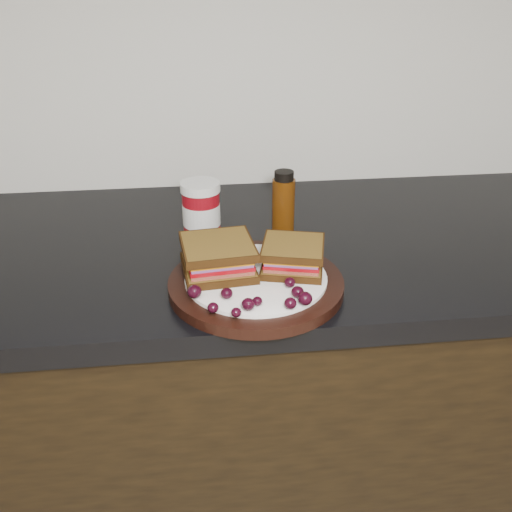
{
  "coord_description": "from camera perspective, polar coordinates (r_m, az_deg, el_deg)",
  "views": [
    {
      "loc": [
        -0.17,
        0.74,
        1.37
      ],
      "look_at": [
        -0.09,
        1.52,
        0.96
      ],
      "focal_mm": 40.0,
      "sensor_mm": 36.0,
      "label": 1
    }
  ],
  "objects": [
    {
      "name": "grape_8",
      "position": [
        0.85,
        4.18,
        -3.62
      ],
      "size": [
        0.02,
        0.02,
        0.02
      ],
      "primitive_type": "ellipsoid",
      "color": "black",
      "rests_on": "plate"
    },
    {
      "name": "grape_11",
      "position": [
        0.91,
        4.58,
        -1.48
      ],
      "size": [
        0.02,
        0.02,
        0.02
      ],
      "primitive_type": "ellipsoid",
      "color": "black",
      "rests_on": "plate"
    },
    {
      "name": "sandwich_right",
      "position": [
        0.92,
        3.7,
        -0.02
      ],
      "size": [
        0.12,
        0.12,
        0.04
      ],
      "primitive_type": null,
      "rotation": [
        0.0,
        0.0,
        -0.24
      ],
      "color": "brown",
      "rests_on": "plate"
    },
    {
      "name": "condiment_jar",
      "position": [
        1.07,
        -5.5,
        4.61
      ],
      "size": [
        0.09,
        0.09,
        0.11
      ],
      "primitive_type": "cylinder",
      "rotation": [
        0.0,
        0.0,
        0.36
      ],
      "color": "maroon",
      "rests_on": "countertop"
    },
    {
      "name": "grape_18",
      "position": [
        0.89,
        -5.98,
        -2.26
      ],
      "size": [
        0.02,
        0.02,
        0.02
      ],
      "primitive_type": "ellipsoid",
      "color": "black",
      "rests_on": "plate"
    },
    {
      "name": "plate",
      "position": [
        0.91,
        0.0,
        -2.83
      ],
      "size": [
        0.28,
        0.28,
        0.02
      ],
      "primitive_type": "cylinder",
      "color": "black",
      "rests_on": "countertop"
    },
    {
      "name": "grape_20",
      "position": [
        0.91,
        -2.93,
        -1.26
      ],
      "size": [
        0.02,
        0.02,
        0.02
      ],
      "primitive_type": "ellipsoid",
      "color": "black",
      "rests_on": "plate"
    },
    {
      "name": "grape_4",
      "position": [
        0.82,
        -0.79,
        -4.84
      ],
      "size": [
        0.02,
        0.02,
        0.02
      ],
      "primitive_type": "ellipsoid",
      "color": "black",
      "rests_on": "plate"
    },
    {
      "name": "grape_16",
      "position": [
        0.93,
        -4.72,
        -0.83
      ],
      "size": [
        0.02,
        0.02,
        0.02
      ],
      "primitive_type": "ellipsoid",
      "color": "black",
      "rests_on": "plate"
    },
    {
      "name": "grape_21",
      "position": [
        0.9,
        -3.75,
        -1.65
      ],
      "size": [
        0.02,
        0.02,
        0.02
      ],
      "primitive_type": "ellipsoid",
      "color": "black",
      "rests_on": "plate"
    },
    {
      "name": "grape_5",
      "position": [
        0.83,
        0.14,
        -4.54
      ],
      "size": [
        0.02,
        0.02,
        0.01
      ],
      "primitive_type": "ellipsoid",
      "color": "black",
      "rests_on": "plate"
    },
    {
      "name": "grape_9",
      "position": [
        0.87,
        3.4,
        -2.65
      ],
      "size": [
        0.02,
        0.02,
        0.02
      ],
      "primitive_type": "ellipsoid",
      "color": "black",
      "rests_on": "plate"
    },
    {
      "name": "grape_17",
      "position": [
        0.9,
        -4.46,
        -1.78
      ],
      "size": [
        0.02,
        0.02,
        0.02
      ],
      "primitive_type": "ellipsoid",
      "color": "black",
      "rests_on": "plate"
    },
    {
      "name": "grape_14",
      "position": [
        0.95,
        -3.42,
        -0.05
      ],
      "size": [
        0.02,
        0.02,
        0.01
      ],
      "primitive_type": "ellipsoid",
      "color": "black",
      "rests_on": "plate"
    },
    {
      "name": "grape_2",
      "position": [
        0.82,
        -4.32,
        -5.17
      ],
      "size": [
        0.02,
        0.02,
        0.02
      ],
      "primitive_type": "ellipsoid",
      "color": "black",
      "rests_on": "plate"
    },
    {
      "name": "grape_6",
      "position": [
        0.82,
        3.46,
        -4.74
      ],
      "size": [
        0.02,
        0.02,
        0.02
      ],
      "primitive_type": "ellipsoid",
      "color": "black",
      "rests_on": "plate"
    },
    {
      "name": "grape_19",
      "position": [
        0.93,
        -4.16,
        -0.4
      ],
      "size": [
        0.02,
        0.02,
        0.02
      ],
      "primitive_type": "ellipsoid",
      "color": "black",
      "rests_on": "plate"
    },
    {
      "name": "countertop",
      "position": [
        1.1,
        3.34,
        0.9
      ],
      "size": [
        3.98,
        0.6,
        0.04
      ],
      "primitive_type": "cube",
      "color": "black",
      "rests_on": "base_cabinets"
    },
    {
      "name": "grape_10",
      "position": [
        0.9,
        5.22,
        -1.87
      ],
      "size": [
        0.02,
        0.02,
        0.02
      ],
      "primitive_type": "ellipsoid",
      "color": "black",
      "rests_on": "plate"
    },
    {
      "name": "grape_12",
      "position": [
        0.93,
        5.24,
        -0.81
      ],
      "size": [
        0.02,
        0.02,
        0.02
      ],
      "primitive_type": "ellipsoid",
      "color": "black",
      "rests_on": "plate"
    },
    {
      "name": "grape_13",
      "position": [
        0.96,
        3.43,
        0.26
      ],
      "size": [
        0.02,
        0.02,
        0.02
      ],
      "primitive_type": "ellipsoid",
      "color": "black",
      "rests_on": "plate"
    },
    {
      "name": "oil_bottle",
      "position": [
        1.09,
        2.76,
        5.44
      ],
      "size": [
        0.05,
        0.05,
        0.12
      ],
      "primitive_type": "cylinder",
      "rotation": [
        0.0,
        0.0,
        0.16
      ],
      "color": "#462207",
      "rests_on": "countertop"
    },
    {
      "name": "base_cabinets",
      "position": [
        1.36,
        2.81,
        -16.28
      ],
      "size": [
        3.96,
        0.58,
        0.86
      ],
      "primitive_type": "cube",
      "color": "black",
      "rests_on": "ground_plane"
    },
    {
      "name": "grape_7",
      "position": [
        0.83,
        4.93,
        -4.26
      ],
      "size": [
        0.02,
        0.02,
        0.02
      ],
      "primitive_type": "ellipsoid",
      "color": "black",
      "rests_on": "plate"
    },
    {
      "name": "grape_15",
      "position": [
        0.92,
        -3.4,
        -0.93
      ],
      "size": [
        0.02,
        0.02,
        0.02
      ],
      "primitive_type": "ellipsoid",
      "color": "black",
      "rests_on": "plate"
    },
    {
      "name": "grape_3",
      "position": [
        0.8,
        -1.99,
        -5.66
      ],
      "size": [
        0.02,
        0.02,
        0.01
      ],
      "primitive_type": "ellipsoid",
      "color": "black",
      "rests_on": "plate"
    },
    {
      "name": "sandwich_left",
      "position": [
        0.91,
        -3.81,
        -0.12
      ],
      "size": [
        0.12,
        0.12,
        0.05
      ],
      "primitive_type": null,
      "rotation": [
        0.0,
        0.0,
        0.1
      ],
      "color": "brown",
      "rests_on": "plate"
    },
    {
      "name": "grape_0",
      "position": [
        0.85,
        -6.18,
        -3.56
      ],
      "size": [
        0.02,
        0.02,
        0.02
      ],
      "primitive_type": "ellipsoid",
      "color": "black",
      "rests_on": "plate"
    },
    {
      "name": "grape_1",
      "position": [
        0.85,
        -2.95,
        -3.76
      ],
      "size": [
        0.02,
        0.02,
        0.02
      ],
      "primitive_type": "ellipsoid",
      "color": "black",
      "rests_on": "plate"
    }
  ]
}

